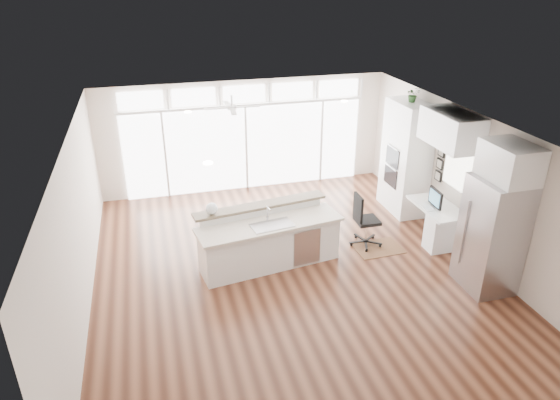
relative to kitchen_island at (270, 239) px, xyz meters
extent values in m
cube|color=#3E1F13|center=(0.33, -0.28, -0.54)|extent=(7.00, 8.00, 0.02)
cube|color=silver|center=(0.33, -0.28, 2.17)|extent=(7.00, 8.00, 0.02)
cube|color=beige|center=(0.33, 3.72, 0.82)|extent=(7.00, 0.04, 2.70)
cube|color=beige|center=(0.33, -4.28, 0.82)|extent=(7.00, 0.04, 2.70)
cube|color=beige|center=(-3.17, -0.28, 0.82)|extent=(0.04, 8.00, 2.70)
cube|color=beige|center=(3.83, -0.28, 0.82)|extent=(0.04, 8.00, 2.70)
cube|color=white|center=(0.33, 3.66, 0.52)|extent=(5.80, 0.06, 2.08)
cube|color=white|center=(0.33, 3.66, 1.85)|extent=(5.90, 0.06, 0.40)
cube|color=white|center=(3.79, 0.02, 1.02)|extent=(0.04, 0.85, 0.85)
cube|color=silver|center=(-0.17, 2.52, 1.95)|extent=(1.16, 1.16, 0.32)
cube|color=white|center=(0.33, -0.08, 2.15)|extent=(3.40, 3.00, 0.02)
cube|color=white|center=(3.50, 1.52, 0.72)|extent=(0.64, 1.20, 2.50)
cube|color=white|center=(3.46, 0.02, -0.15)|extent=(0.72, 1.30, 0.76)
cube|color=white|center=(3.50, 0.02, 1.82)|extent=(0.64, 1.30, 0.64)
cube|color=#ADADB2|center=(3.44, -1.63, 0.47)|extent=(0.76, 0.90, 2.00)
cube|color=white|center=(3.50, -1.63, 1.77)|extent=(0.64, 0.90, 0.60)
cube|color=black|center=(3.79, 0.64, 0.87)|extent=(0.06, 0.22, 0.80)
cube|color=white|center=(0.00, 0.00, 0.00)|extent=(2.80, 1.39, 1.07)
cube|color=#3C2113|center=(2.22, 0.00, -0.53)|extent=(0.94, 0.69, 0.01)
cube|color=black|center=(2.04, 0.22, 0.02)|extent=(0.58, 0.54, 1.10)
sphere|color=white|center=(-1.00, 0.26, 0.64)|extent=(0.22, 0.22, 0.21)
cube|color=black|center=(3.38, 0.02, 0.42)|extent=(0.10, 0.47, 0.39)
cube|color=silver|center=(3.21, 0.02, 0.24)|extent=(0.16, 0.35, 0.02)
imported|color=#2E5E28|center=(3.50, 1.52, 2.09)|extent=(0.28, 0.32, 0.25)
camera|label=1|loc=(-1.92, -7.76, 4.55)|focal=32.00mm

